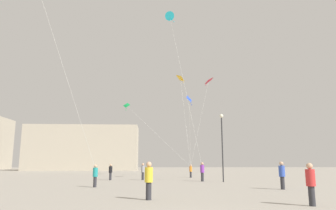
{
  "coord_description": "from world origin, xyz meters",
  "views": [
    {
      "loc": [
        -1.51,
        -8.29,
        1.64
      ],
      "look_at": [
        0.0,
        20.21,
        6.99
      ],
      "focal_mm": 33.69,
      "sensor_mm": 36.0,
      "label": 1
    }
  ],
  "objects_px": {
    "building_centre_hall": "(83,148)",
    "kite_crimson_diamond": "(209,81)",
    "kite_emerald_delta": "(129,108)",
    "person_in_purple": "(202,171)",
    "kite_cyan_diamond": "(170,19)",
    "person_in_grey": "(143,171)",
    "person_in_yellow": "(149,179)",
    "person_in_blue": "(282,174)",
    "lamppost_east": "(222,137)",
    "person_in_red": "(311,182)",
    "kite_cobalt_delta": "(190,101)",
    "person_in_black": "(111,171)",
    "kite_amber_delta": "(181,79)",
    "person_in_orange": "(191,170)",
    "person_in_teal": "(95,175)"
  },
  "relations": [
    {
      "from": "person_in_blue",
      "to": "person_in_yellow",
      "type": "bearing_deg",
      "value": -58.99
    },
    {
      "from": "person_in_grey",
      "to": "person_in_black",
      "type": "distance_m",
      "value": 3.32
    },
    {
      "from": "person_in_black",
      "to": "kite_cobalt_delta",
      "type": "bearing_deg",
      "value": -4.67
    },
    {
      "from": "kite_crimson_diamond",
      "to": "kite_amber_delta",
      "type": "bearing_deg",
      "value": 130.65
    },
    {
      "from": "person_in_red",
      "to": "kite_cyan_diamond",
      "type": "distance_m",
      "value": 21.81
    },
    {
      "from": "person_in_red",
      "to": "kite_cobalt_delta",
      "type": "distance_m",
      "value": 24.34
    },
    {
      "from": "person_in_black",
      "to": "kite_cyan_diamond",
      "type": "relative_size",
      "value": 0.11
    },
    {
      "from": "person_in_black",
      "to": "kite_amber_delta",
      "type": "height_order",
      "value": "kite_amber_delta"
    },
    {
      "from": "person_in_teal",
      "to": "kite_cyan_diamond",
      "type": "distance_m",
      "value": 16.33
    },
    {
      "from": "person_in_yellow",
      "to": "person_in_blue",
      "type": "distance_m",
      "value": 10.37
    },
    {
      "from": "person_in_teal",
      "to": "person_in_red",
      "type": "distance_m",
      "value": 15.0
    },
    {
      "from": "person_in_black",
      "to": "person_in_yellow",
      "type": "relative_size",
      "value": 0.94
    },
    {
      "from": "person_in_purple",
      "to": "kite_crimson_diamond",
      "type": "distance_m",
      "value": 14.37
    },
    {
      "from": "kite_cyan_diamond",
      "to": "kite_cobalt_delta",
      "type": "height_order",
      "value": "kite_cyan_diamond"
    },
    {
      "from": "person_in_purple",
      "to": "person_in_red",
      "type": "bearing_deg",
      "value": 27.1
    },
    {
      "from": "person_in_red",
      "to": "kite_cobalt_delta",
      "type": "height_order",
      "value": "kite_cobalt_delta"
    },
    {
      "from": "person_in_blue",
      "to": "kite_emerald_delta",
      "type": "height_order",
      "value": "kite_emerald_delta"
    },
    {
      "from": "building_centre_hall",
      "to": "kite_crimson_diamond",
      "type": "bearing_deg",
      "value": -60.3
    },
    {
      "from": "person_in_teal",
      "to": "person_in_red",
      "type": "bearing_deg",
      "value": 121.84
    },
    {
      "from": "person_in_purple",
      "to": "kite_cyan_diamond",
      "type": "height_order",
      "value": "kite_cyan_diamond"
    },
    {
      "from": "building_centre_hall",
      "to": "lamppost_east",
      "type": "height_order",
      "value": "building_centre_hall"
    },
    {
      "from": "person_in_purple",
      "to": "kite_amber_delta",
      "type": "xyz_separation_m",
      "value": [
        -0.82,
        12.4,
        12.44
      ]
    },
    {
      "from": "person_in_blue",
      "to": "person_in_purple",
      "type": "height_order",
      "value": "person_in_purple"
    },
    {
      "from": "person_in_yellow",
      "to": "lamppost_east",
      "type": "distance_m",
      "value": 16.14
    },
    {
      "from": "person_in_black",
      "to": "person_in_purple",
      "type": "relative_size",
      "value": 0.92
    },
    {
      "from": "kite_cyan_diamond",
      "to": "person_in_yellow",
      "type": "bearing_deg",
      "value": -97.86
    },
    {
      "from": "kite_emerald_delta",
      "to": "person_in_teal",
      "type": "bearing_deg",
      "value": -92.27
    },
    {
      "from": "person_in_yellow",
      "to": "person_in_orange",
      "type": "height_order",
      "value": "person_in_yellow"
    },
    {
      "from": "kite_emerald_delta",
      "to": "person_in_purple",
      "type": "bearing_deg",
      "value": -58.49
    },
    {
      "from": "kite_cobalt_delta",
      "to": "building_centre_hall",
      "type": "distance_m",
      "value": 52.06
    },
    {
      "from": "person_in_blue",
      "to": "person_in_purple",
      "type": "relative_size",
      "value": 1.0
    },
    {
      "from": "person_in_purple",
      "to": "building_centre_hall",
      "type": "relative_size",
      "value": 0.06
    },
    {
      "from": "person_in_black",
      "to": "person_in_grey",
      "type": "bearing_deg",
      "value": -15.43
    },
    {
      "from": "kite_crimson_diamond",
      "to": "kite_cyan_diamond",
      "type": "relative_size",
      "value": 0.78
    },
    {
      "from": "person_in_blue",
      "to": "lamppost_east",
      "type": "distance_m",
      "value": 9.42
    },
    {
      "from": "kite_emerald_delta",
      "to": "person_in_grey",
      "type": "bearing_deg",
      "value": -76.94
    },
    {
      "from": "person_in_black",
      "to": "lamppost_east",
      "type": "relative_size",
      "value": 0.26
    },
    {
      "from": "kite_emerald_delta",
      "to": "lamppost_east",
      "type": "distance_m",
      "value": 18.2
    },
    {
      "from": "person_in_red",
      "to": "kite_crimson_diamond",
      "type": "relative_size",
      "value": 0.15
    },
    {
      "from": "kite_emerald_delta",
      "to": "kite_cobalt_delta",
      "type": "bearing_deg",
      "value": -47.28
    },
    {
      "from": "person_in_red",
      "to": "building_centre_hall",
      "type": "relative_size",
      "value": 0.06
    },
    {
      "from": "person_in_teal",
      "to": "person_in_black",
      "type": "xyz_separation_m",
      "value": [
        -0.16,
        10.0,
        0.02
      ]
    },
    {
      "from": "kite_cyan_diamond",
      "to": "building_centre_hall",
      "type": "bearing_deg",
      "value": 109.43
    },
    {
      "from": "person_in_red",
      "to": "lamppost_east",
      "type": "distance_m",
      "value": 17.1
    },
    {
      "from": "person_in_teal",
      "to": "person_in_black",
      "type": "relative_size",
      "value": 0.97
    },
    {
      "from": "person_in_teal",
      "to": "kite_cobalt_delta",
      "type": "xyz_separation_m",
      "value": [
        8.39,
        12.12,
        7.98
      ]
    },
    {
      "from": "kite_emerald_delta",
      "to": "kite_cobalt_delta",
      "type": "height_order",
      "value": "kite_emerald_delta"
    },
    {
      "from": "person_in_grey",
      "to": "kite_amber_delta",
      "type": "relative_size",
      "value": 0.14
    },
    {
      "from": "kite_cobalt_delta",
      "to": "person_in_purple",
      "type": "bearing_deg",
      "value": -84.05
    },
    {
      "from": "kite_amber_delta",
      "to": "kite_crimson_diamond",
      "type": "bearing_deg",
      "value": -49.35
    }
  ]
}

